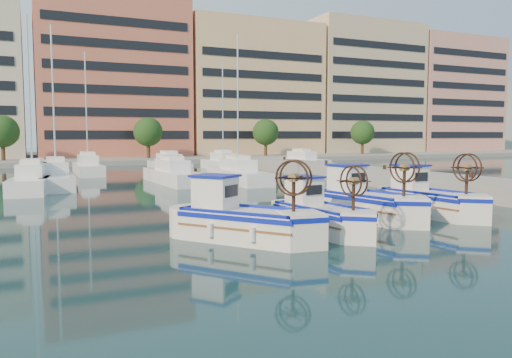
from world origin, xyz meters
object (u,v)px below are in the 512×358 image
(fishing_boat_b, at_px, (320,213))
(fishing_boat_c, at_px, (365,200))
(fishing_boat_a, at_px, (241,218))
(fishing_boat_d, at_px, (428,198))

(fishing_boat_b, distance_m, fishing_boat_c, 3.84)
(fishing_boat_a, xyz_separation_m, fishing_boat_b, (3.32, 0.17, -0.07))
(fishing_boat_b, relative_size, fishing_boat_c, 0.88)
(fishing_boat_c, bearing_deg, fishing_boat_b, -163.68)
(fishing_boat_b, height_order, fishing_boat_d, fishing_boat_d)
(fishing_boat_a, bearing_deg, fishing_boat_d, -28.34)
(fishing_boat_b, distance_m, fishing_boat_d, 6.86)
(fishing_boat_a, bearing_deg, fishing_boat_b, -34.52)
(fishing_boat_a, xyz_separation_m, fishing_boat_d, (10.02, 1.62, 0.01))
(fishing_boat_b, xyz_separation_m, fishing_boat_d, (6.70, 1.44, 0.08))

